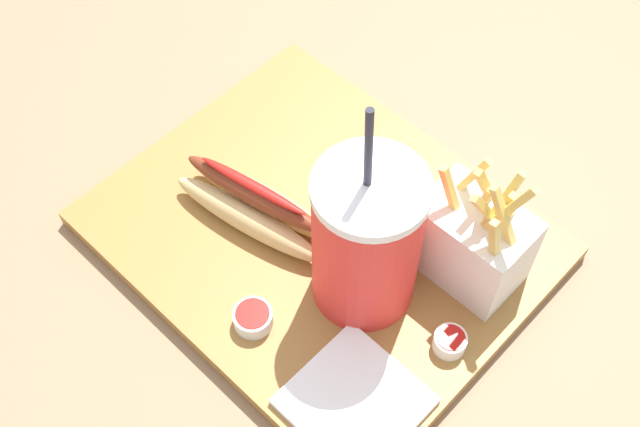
% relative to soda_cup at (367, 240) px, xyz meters
% --- Properties ---
extents(ground_plane, '(2.40, 2.40, 0.02)m').
position_rel_soda_cup_xyz_m(ground_plane, '(0.08, -0.02, -0.12)').
color(ground_plane, '#8C6B4C').
extents(food_tray, '(0.43, 0.35, 0.02)m').
position_rel_soda_cup_xyz_m(food_tray, '(0.08, -0.02, -0.10)').
color(food_tray, olive).
rests_on(food_tray, ground_plane).
extents(soda_cup, '(0.10, 0.10, 0.25)m').
position_rel_soda_cup_xyz_m(soda_cup, '(0.00, 0.00, 0.00)').
color(soda_cup, red).
rests_on(soda_cup, food_tray).
extents(fries_basket, '(0.10, 0.07, 0.17)m').
position_rel_soda_cup_xyz_m(fries_basket, '(-0.06, -0.09, -0.04)').
color(fries_basket, white).
rests_on(fries_basket, food_tray).
extents(hot_dog_1, '(0.19, 0.09, 0.06)m').
position_rel_soda_cup_xyz_m(hot_dog_1, '(0.14, 0.02, -0.06)').
color(hot_dog_1, '#DBB775').
rests_on(hot_dog_1, food_tray).
extents(ketchup_cup_1, '(0.03, 0.03, 0.02)m').
position_rel_soda_cup_xyz_m(ketchup_cup_1, '(-0.10, -0.01, -0.08)').
color(ketchup_cup_1, white).
rests_on(ketchup_cup_1, food_tray).
extents(ketchup_cup_2, '(0.04, 0.04, 0.02)m').
position_rel_soda_cup_xyz_m(ketchup_cup_2, '(0.05, 0.10, -0.08)').
color(ketchup_cup_2, white).
rests_on(ketchup_cup_2, food_tray).
extents(napkin_stack, '(0.11, 0.11, 0.01)m').
position_rel_soda_cup_xyz_m(napkin_stack, '(-0.07, 0.09, -0.08)').
color(napkin_stack, white).
rests_on(napkin_stack, food_tray).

